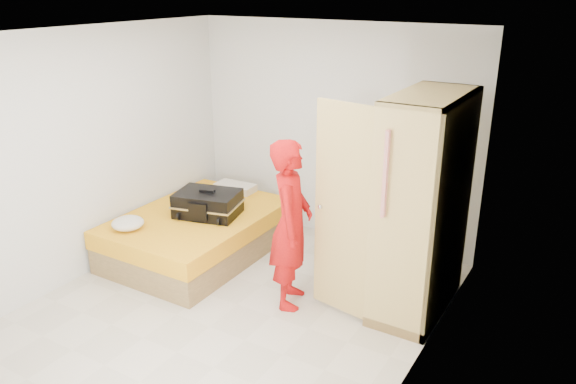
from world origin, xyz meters
The scene contains 7 objects.
room centered at (0.00, 0.00, 1.30)m, with size 4.00×4.02×2.60m.
bed centered at (-1.05, 0.69, 0.25)m, with size 1.42×2.02×0.50m.
wardrobe centered at (1.45, 0.86, 1.00)m, with size 1.16×1.20×2.10m.
person centered at (0.41, 0.34, 0.83)m, with size 0.61×0.40×1.67m, color red.
suitcase centered at (-0.92, 0.74, 0.64)m, with size 0.81×0.67×0.30m.
round_cushion centered at (-1.42, -0.01, 0.57)m, with size 0.35×0.35×0.13m, color beige.
pillow centered at (-1.12, 1.54, 0.55)m, with size 0.50×0.26×0.09m, color beige.
Camera 1 is at (2.90, -3.86, 2.99)m, focal length 35.00 mm.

